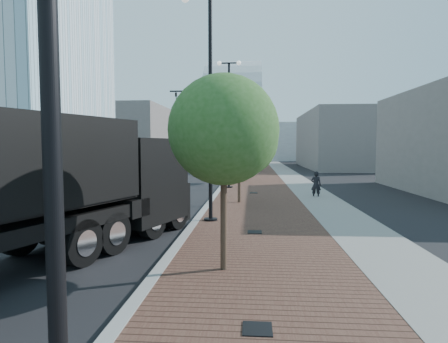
{
  "coord_description": "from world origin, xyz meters",
  "views": [
    {
      "loc": [
        2.3,
        -5.03,
        3.19
      ],
      "look_at": [
        1.0,
        12.0,
        2.0
      ],
      "focal_mm": 29.73,
      "sensor_mm": 36.0,
      "label": 1
    }
  ],
  "objects": [
    {
      "name": "convention_center",
      "position": [
        -2.0,
        85.0,
        6.0
      ],
      "size": [
        50.0,
        30.0,
        50.0
      ],
      "color": "#A2A8AB",
      "rests_on": "ground"
    },
    {
      "name": "curb",
      "position": [
        0.0,
        40.0,
        0.07
      ],
      "size": [
        0.3,
        140.0,
        0.14
      ],
      "primitive_type": "cube",
      "color": "gray",
      "rests_on": "ground"
    },
    {
      "name": "streetlight_3",
      "position": [
        0.49,
        34.0,
        4.34
      ],
      "size": [
        1.44,
        0.56,
        9.21
      ],
      "color": "black",
      "rests_on": "ground"
    },
    {
      "name": "streetlight_2",
      "position": [
        0.6,
        22.0,
        4.82
      ],
      "size": [
        1.72,
        0.56,
        9.28
      ],
      "color": "black",
      "rests_on": "ground"
    },
    {
      "name": "commercial_block_ne",
      "position": [
        16.0,
        50.0,
        4.0
      ],
      "size": [
        12.0,
        22.0,
        8.0
      ],
      "primitive_type": "cube",
      "color": "slate",
      "rests_on": "ground"
    },
    {
      "name": "dump_truck",
      "position": [
        -3.17,
        5.15,
        1.67
      ],
      "size": [
        7.42,
        14.23,
        3.97
      ],
      "rotation": [
        0.0,
        0.0,
        -0.34
      ],
      "color": "black",
      "rests_on": "ground"
    },
    {
      "name": "dark_car_mid",
      "position": [
        -7.11,
        36.21,
        0.64
      ],
      "size": [
        3.76,
        5.09,
        1.29
      ],
      "primitive_type": "imported",
      "rotation": [
        0.0,
        0.0,
        0.4
      ],
      "color": "black",
      "rests_on": "ground"
    },
    {
      "name": "utility_cover_2",
      "position": [
        2.4,
        19.0,
        0.13
      ],
      "size": [
        0.5,
        0.5,
        0.02
      ],
      "primitive_type": "cube",
      "color": "black",
      "rests_on": "sidewalk"
    },
    {
      "name": "sidewalk",
      "position": [
        3.5,
        40.0,
        0.06
      ],
      "size": [
        7.0,
        140.0,
        0.12
      ],
      "primitive_type": "cube",
      "color": "#4C2D23",
      "rests_on": "ground"
    },
    {
      "name": "dark_car_far",
      "position": [
        -2.75,
        44.45,
        0.78
      ],
      "size": [
        4.22,
        5.79,
        1.56
      ],
      "primitive_type": "imported",
      "rotation": [
        0.0,
        0.0,
        0.43
      ],
      "color": "black",
      "rests_on": "ground"
    },
    {
      "name": "concrete_strip",
      "position": [
        6.2,
        40.0,
        0.07
      ],
      "size": [
        2.4,
        140.0,
        0.13
      ],
      "primitive_type": "cube",
      "color": "slate",
      "rests_on": "ground"
    },
    {
      "name": "tree_3",
      "position": [
        1.65,
        39.02,
        3.54
      ],
      "size": [
        2.63,
        2.63,
        4.86
      ],
      "color": "#382619",
      "rests_on": "ground"
    },
    {
      "name": "utility_cover_0",
      "position": [
        2.4,
        1.0,
        0.13
      ],
      "size": [
        0.5,
        0.5,
        0.02
      ],
      "primitive_type": "cube",
      "color": "black",
      "rests_on": "sidewalk"
    },
    {
      "name": "white_sedan",
      "position": [
        -2.73,
        9.49,
        0.7
      ],
      "size": [
        2.8,
        4.48,
        1.4
      ],
      "primitive_type": "imported",
      "rotation": [
        0.0,
        0.0,
        -0.34
      ],
      "color": "white",
      "rests_on": "ground"
    },
    {
      "name": "tower_podium",
      "position": [
        -24.0,
        32.0,
        1.5
      ],
      "size": [
        19.0,
        19.0,
        3.0
      ],
      "primitive_type": "cube",
      "color": "#5F5855",
      "rests_on": "ground"
    },
    {
      "name": "tree_1",
      "position": [
        1.65,
        15.02,
        3.24
      ],
      "size": [
        2.63,
        2.62,
        4.56
      ],
      "color": "#382619",
      "rests_on": "ground"
    },
    {
      "name": "traffic_mast",
      "position": [
        -0.3,
        25.0,
        4.98
      ],
      "size": [
        5.09,
        0.2,
        8.0
      ],
      "color": "black",
      "rests_on": "ground"
    },
    {
      "name": "tree_2",
      "position": [
        1.65,
        27.02,
        3.51
      ],
      "size": [
        2.47,
        2.44,
        4.74
      ],
      "color": "#382619",
      "rests_on": "ground"
    },
    {
      "name": "streetlight_1",
      "position": [
        0.49,
        10.0,
        4.34
      ],
      "size": [
        1.44,
        0.56,
        9.21
      ],
      "color": "black",
      "rests_on": "ground"
    },
    {
      "name": "west_sidewalk",
      "position": [
        -13.0,
        40.0,
        0.06
      ],
      "size": [
        4.0,
        140.0,
        0.12
      ],
      "primitive_type": "cube",
      "color": "slate",
      "rests_on": "ground"
    },
    {
      "name": "commercial_block_nw",
      "position": [
        -20.0,
        60.0,
        5.0
      ],
      "size": [
        14.0,
        20.0,
        10.0
      ],
      "primitive_type": "cube",
      "color": "#635C59",
      "rests_on": "ground"
    },
    {
      "name": "streetlight_4",
      "position": [
        0.6,
        46.0,
        4.82
      ],
      "size": [
        1.72,
        0.56,
        9.28
      ],
      "color": "black",
      "rests_on": "ground"
    },
    {
      "name": "utility_cover_1",
      "position": [
        2.4,
        8.0,
        0.13
      ],
      "size": [
        0.5,
        0.5,
        0.02
      ],
      "primitive_type": "cube",
      "color": "black",
      "rests_on": "sidewalk"
    },
    {
      "name": "tree_0",
      "position": [
        1.65,
        4.02,
        3.57
      ],
      "size": [
        2.71,
        2.71,
        4.93
      ],
      "color": "#382619",
      "rests_on": "ground"
    },
    {
      "name": "pedestrian",
      "position": [
        6.16,
        17.6,
        0.82
      ],
      "size": [
        0.68,
        0.53,
        1.65
      ],
      "primitive_type": "imported",
      "rotation": [
        0.0,
        0.0,
        2.88
      ],
      "color": "black",
      "rests_on": "ground"
    }
  ]
}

